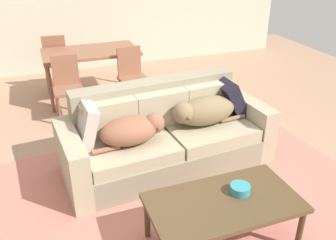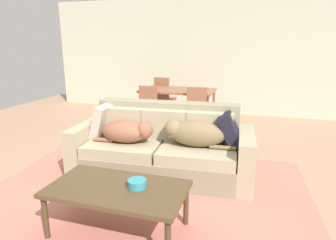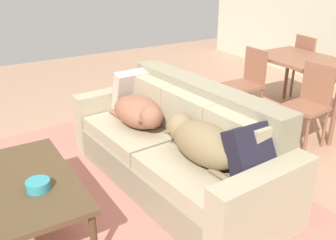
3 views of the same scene
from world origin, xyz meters
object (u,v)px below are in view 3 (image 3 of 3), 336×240
at_px(bowl_on_coffee_table, 38,185).
at_px(dining_chair_far_left, 308,65).
at_px(throw_pillow_by_left_arm, 134,90).
at_px(dog_on_right_cushion, 201,141).
at_px(dining_chair_near_left, 248,80).
at_px(dining_chair_near_right, 309,101).
at_px(dining_table, 311,66).
at_px(dog_on_left_cushion, 139,112).
at_px(throw_pillow_by_right_arm, 257,154).
at_px(coffee_table, 27,185).
at_px(couch, 179,148).

height_order(bowl_on_coffee_table, dining_chair_far_left, dining_chair_far_left).
bearing_deg(throw_pillow_by_left_arm, dog_on_right_cushion, -2.43).
height_order(dining_chair_near_left, dining_chair_near_right, dining_chair_near_right).
height_order(dog_on_right_cushion, dining_table, same).
bearing_deg(dining_chair_near_right, dining_chair_near_left, 175.75).
height_order(throw_pillow_by_left_arm, dining_chair_far_left, dining_chair_far_left).
bearing_deg(dog_on_left_cushion, throw_pillow_by_left_arm, 154.82).
bearing_deg(throw_pillow_by_left_arm, dog_on_left_cushion, -20.79).
distance_m(dog_on_left_cushion, dining_table, 2.39).
bearing_deg(throw_pillow_by_right_arm, throw_pillow_by_left_arm, -175.61).
xyz_separation_m(dog_on_left_cushion, dining_chair_near_right, (0.49, 1.81, -0.08)).
relative_size(bowl_on_coffee_table, dining_chair_far_left, 0.18).
distance_m(throw_pillow_by_left_arm, coffee_table, 1.60).
xyz_separation_m(coffee_table, dining_table, (-0.43, 3.54, 0.29)).
relative_size(dog_on_right_cushion, throw_pillow_by_left_arm, 1.99).
bearing_deg(bowl_on_coffee_table, throw_pillow_by_left_arm, 129.34).
xyz_separation_m(dog_on_right_cushion, dining_chair_near_left, (-1.28, 1.66, -0.12)).
height_order(dog_on_left_cushion, dining_chair_near_right, dining_chair_near_right).
bearing_deg(dining_chair_near_left, dining_chair_near_right, 2.26).
bearing_deg(throw_pillow_by_right_arm, dog_on_left_cushion, -166.60).
distance_m(coffee_table, bowl_on_coffee_table, 0.19).
relative_size(throw_pillow_by_left_arm, dining_chair_far_left, 0.48).
height_order(dog_on_right_cushion, throw_pillow_by_right_arm, throw_pillow_by_right_arm).
relative_size(dog_on_left_cushion, throw_pillow_by_left_arm, 1.75).
height_order(throw_pillow_by_left_arm, dining_chair_near_left, dining_chair_near_left).
height_order(couch, coffee_table, couch).
bearing_deg(dining_chair_near_right, throw_pillow_by_right_arm, -69.11).
bearing_deg(throw_pillow_by_left_arm, bowl_on_coffee_table, -50.66).
height_order(bowl_on_coffee_table, dining_chair_near_right, dining_chair_near_right).
distance_m(dining_table, dining_chair_near_right, 0.79).
bearing_deg(dog_on_right_cushion, couch, 165.93).
height_order(dog_on_left_cushion, throw_pillow_by_left_arm, throw_pillow_by_left_arm).
relative_size(dog_on_left_cushion, dining_chair_far_left, 0.84).
bearing_deg(dining_chair_near_left, couch, -61.19).
relative_size(throw_pillow_by_left_arm, coffee_table, 0.37).
height_order(throw_pillow_by_right_arm, dining_chair_far_left, dining_chair_far_left).
height_order(coffee_table, dining_chair_near_left, dining_chair_near_left).
height_order(dog_on_right_cushion, bowl_on_coffee_table, dog_on_right_cushion).
bearing_deg(dog_on_right_cushion, throw_pillow_by_left_arm, 173.19).
bearing_deg(dining_chair_near_right, bowl_on_coffee_table, -94.07).
bearing_deg(throw_pillow_by_right_arm, dining_table, 121.29).
relative_size(couch, throw_pillow_by_left_arm, 5.24).
relative_size(dining_table, dining_chair_near_right, 1.59).
height_order(dog_on_left_cushion, dining_chair_near_left, dining_chair_near_left).
xyz_separation_m(throw_pillow_by_right_arm, dining_chair_far_left, (-1.75, 2.65, -0.13)).
relative_size(dog_on_right_cushion, dining_chair_near_left, 1.00).
relative_size(coffee_table, dining_table, 0.85).
xyz_separation_m(dog_on_left_cushion, throw_pillow_by_right_arm, (1.26, 0.30, 0.05)).
bearing_deg(bowl_on_coffee_table, dog_on_right_cushion, 79.08).
relative_size(dog_on_left_cushion, dog_on_right_cushion, 0.88).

